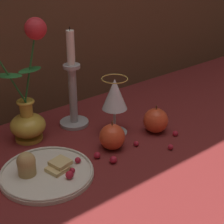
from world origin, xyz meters
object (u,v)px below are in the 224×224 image
object	(u,v)px
wine_glass	(115,96)
candlestick	(73,92)
apple_beside_vase	(156,120)
vase	(26,101)
apple_near_glass	(112,137)
plate_with_pastries	(45,171)

from	to	relation	value
wine_glass	candlestick	size ratio (longest dim) A/B	0.57
apple_beside_vase	vase	bearing A→B (deg)	147.77
vase	candlestick	world-z (taller)	vase
apple_beside_vase	candlestick	bearing A→B (deg)	130.19
apple_near_glass	candlestick	bearing A→B (deg)	90.46
wine_glass	apple_beside_vase	bearing A→B (deg)	-36.82
vase	apple_near_glass	size ratio (longest dim) A/B	4.08
plate_with_pastries	apple_near_glass	bearing A→B (deg)	-0.71
candlestick	apple_beside_vase	xyz separation A→B (m)	(0.16, -0.19, -0.07)
wine_glass	apple_beside_vase	size ratio (longest dim) A/B	1.99
plate_with_pastries	candlestick	xyz separation A→B (m)	(0.20, 0.18, 0.09)
apple_beside_vase	apple_near_glass	distance (m)	0.16
candlestick	plate_with_pastries	bearing A→B (deg)	-138.75
plate_with_pastries	apple_beside_vase	size ratio (longest dim) A/B	2.66
vase	apple_beside_vase	bearing A→B (deg)	-32.23
vase	candlestick	xyz separation A→B (m)	(0.15, -0.00, -0.01)
plate_with_pastries	wine_glass	world-z (taller)	wine_glass
vase	apple_beside_vase	world-z (taller)	vase
vase	candlestick	distance (m)	0.15
vase	wine_glass	world-z (taller)	vase
plate_with_pastries	candlestick	distance (m)	0.29
wine_glass	candlestick	bearing A→B (deg)	118.48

